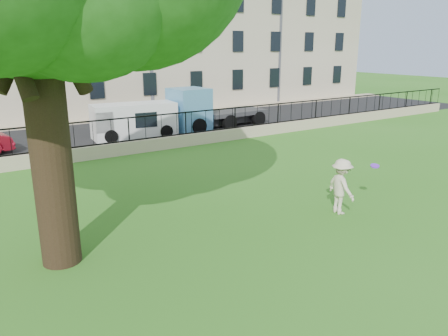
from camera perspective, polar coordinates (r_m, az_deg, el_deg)
ground at (r=11.28m, az=11.32°, el=-10.49°), size 120.00×120.00×0.00m
retaining_wall at (r=20.93m, az=-12.20°, el=2.64°), size 50.00×0.40×0.60m
iron_railing at (r=20.76m, az=-12.34°, el=4.93°), size 50.00×0.05×1.13m
street at (r=25.35m, az=-16.08°, el=3.96°), size 60.00×9.00×0.01m
sidewalk at (r=30.27m, az=-19.12°, el=5.66°), size 60.00×1.40×0.12m
building_row at (r=35.45m, az=-22.62°, el=17.86°), size 56.40×10.40×13.80m
man at (r=13.54m, az=15.06°, el=-2.35°), size 0.81×1.19×1.69m
frisbee at (r=14.18m, az=19.10°, el=0.27°), size 0.28×0.29×0.12m
white_van at (r=24.50m, az=-11.63°, el=6.09°), size 4.61×2.17×1.87m
blue_truck at (r=26.88m, az=-0.92°, el=7.94°), size 6.12×2.48×2.52m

